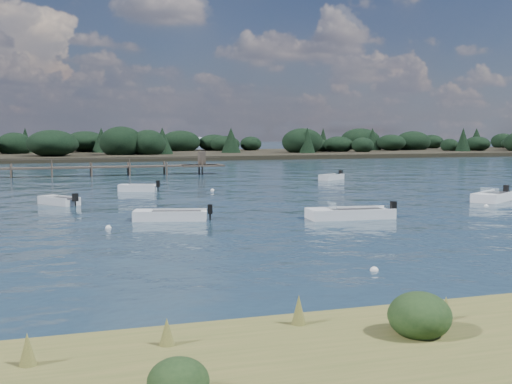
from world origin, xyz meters
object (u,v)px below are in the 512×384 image
object	(u,v)px
dinghy_mid_white_b	(494,198)
tender_far_white	(138,189)
tender_far_grey	(59,202)
dinghy_mid_grey	(170,217)
dinghy_mid_white_a	(350,216)
tender_far_grey_b	(331,178)

from	to	relation	value
dinghy_mid_white_b	tender_far_white	distance (m)	28.68
tender_far_grey	dinghy_mid_grey	bearing A→B (deg)	-59.23
dinghy_mid_white_a	dinghy_mid_grey	distance (m)	10.51
tender_far_grey	dinghy_mid_grey	size ratio (longest dim) A/B	0.72
dinghy_mid_white_b	tender_far_grey	bearing A→B (deg)	166.89
tender_far_grey	tender_far_grey_b	bearing A→B (deg)	28.46
tender_far_grey_b	dinghy_mid_grey	world-z (taller)	tender_far_grey_b
tender_far_grey_b	tender_far_grey	bearing A→B (deg)	-151.54
tender_far_grey	tender_far_grey_b	distance (m)	31.45
dinghy_mid_white_b	tender_far_white	bearing A→B (deg)	147.49
dinghy_mid_white_a	dinghy_mid_grey	bearing A→B (deg)	165.80
tender_far_white	tender_far_grey_b	size ratio (longest dim) A/B	1.05
tender_far_white	dinghy_mid_white_b	bearing A→B (deg)	-32.51
tender_far_grey	dinghy_mid_white_a	distance (m)	20.57
tender_far_white	dinghy_mid_white_a	bearing A→B (deg)	-65.17
dinghy_mid_white_b	tender_far_grey	size ratio (longest dim) A/B	1.54
dinghy_mid_white_a	tender_far_grey_b	bearing A→B (deg)	67.51
tender_far_white	tender_far_grey_b	bearing A→B (deg)	17.65
tender_far_grey	tender_far_grey_b	world-z (taller)	tender_far_grey_b
tender_far_white	dinghy_mid_grey	distance (m)	18.36
dinghy_mid_white_b	dinghy_mid_white_a	world-z (taller)	dinghy_mid_white_b
tender_far_white	dinghy_mid_grey	world-z (taller)	tender_far_white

